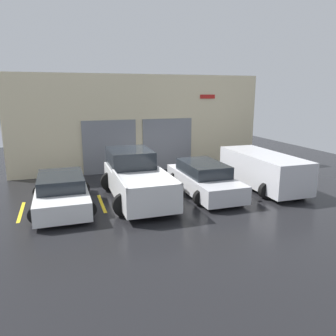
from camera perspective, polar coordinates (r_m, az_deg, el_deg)
ground_plane at (r=15.40m, az=-1.58°, el=-2.91°), size 28.00×28.00×0.00m
shophouse_building at (r=18.06m, az=-4.71°, el=7.67°), size 13.75×0.68×5.16m
pickup_truck at (r=13.41m, az=-5.66°, el=-1.64°), size 2.55×5.16×1.83m
sedan_white at (r=12.89m, az=-18.02°, el=-4.05°), size 2.24×4.28×1.25m
sedan_side at (r=14.09m, az=6.21°, el=-1.88°), size 2.16×4.66×1.32m
van_right at (r=15.43m, az=16.12°, el=-0.18°), size 2.25×4.83×1.54m
parking_stripe_far_left at (r=13.13m, az=-24.21°, el=-6.96°), size 0.12×2.20×0.01m
parking_stripe_left at (r=13.11m, az=-11.47°, el=-6.05°), size 0.12×2.20×0.01m
parking_stripe_centre at (r=13.72m, az=0.66°, el=-4.91°), size 0.12×2.20×0.01m
parking_stripe_right at (r=14.88m, az=11.30°, el=-3.73°), size 0.12×2.20×0.01m
parking_stripe_far_right at (r=16.48m, az=20.12°, el=-2.64°), size 0.12×2.20×0.01m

